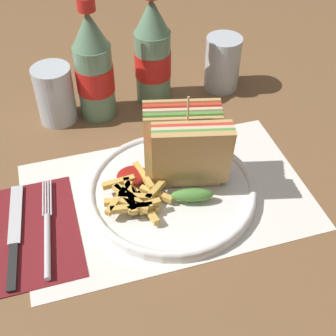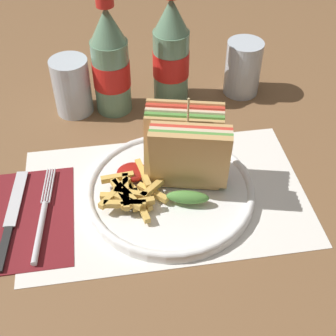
# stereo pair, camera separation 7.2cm
# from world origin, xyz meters

# --- Properties ---
(ground_plane) EXTENTS (4.00, 4.00, 0.00)m
(ground_plane) POSITION_xyz_m (0.00, 0.00, 0.00)
(ground_plane) COLOR brown
(placemat) EXTENTS (0.44, 0.27, 0.00)m
(placemat) POSITION_xyz_m (-0.02, 0.01, 0.00)
(placemat) COLOR silver
(placemat) RESTS_ON ground_plane
(plate_main) EXTENTS (0.26, 0.26, 0.02)m
(plate_main) POSITION_xyz_m (-0.01, 0.01, 0.01)
(plate_main) COLOR white
(plate_main) RESTS_ON ground_plane
(club_sandwich) EXTENTS (0.13, 0.13, 0.16)m
(club_sandwich) POSITION_xyz_m (0.01, 0.03, 0.08)
(club_sandwich) COLOR tan
(club_sandwich) RESTS_ON plate_main
(fries_pile) EXTENTS (0.11, 0.12, 0.02)m
(fries_pile) POSITION_xyz_m (-0.08, -0.00, 0.03)
(fries_pile) COLOR gold
(fries_pile) RESTS_ON plate_main
(ketchup_blob) EXTENTS (0.05, 0.04, 0.02)m
(ketchup_blob) POSITION_xyz_m (-0.07, 0.04, 0.03)
(ketchup_blob) COLOR maroon
(ketchup_blob) RESTS_ON plate_main
(napkin) EXTENTS (0.13, 0.20, 0.00)m
(napkin) POSITION_xyz_m (-0.23, 0.00, 0.00)
(napkin) COLOR maroon
(napkin) RESTS_ON ground_plane
(fork) EXTENTS (0.03, 0.19, 0.01)m
(fork) POSITION_xyz_m (-0.21, -0.02, 0.01)
(fork) COLOR silver
(fork) RESTS_ON napkin
(knife) EXTENTS (0.03, 0.19, 0.00)m
(knife) POSITION_xyz_m (-0.26, -0.00, 0.01)
(knife) COLOR black
(knife) RESTS_ON napkin
(coke_bottle_near) EXTENTS (0.07, 0.07, 0.23)m
(coke_bottle_near) POSITION_xyz_m (-0.08, 0.26, 0.10)
(coke_bottle_near) COLOR slate
(coke_bottle_near) RESTS_ON ground_plane
(coke_bottle_far) EXTENTS (0.07, 0.07, 0.23)m
(coke_bottle_far) POSITION_xyz_m (0.03, 0.28, 0.10)
(coke_bottle_far) COLOR slate
(coke_bottle_far) RESTS_ON ground_plane
(glass_near) EXTENTS (0.07, 0.07, 0.11)m
(glass_near) POSITION_xyz_m (0.17, 0.28, 0.05)
(glass_near) COLOR silver
(glass_near) RESTS_ON ground_plane
(glass_far) EXTENTS (0.07, 0.07, 0.11)m
(glass_far) POSITION_xyz_m (-0.16, 0.26, 0.05)
(glass_far) COLOR silver
(glass_far) RESTS_ON ground_plane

